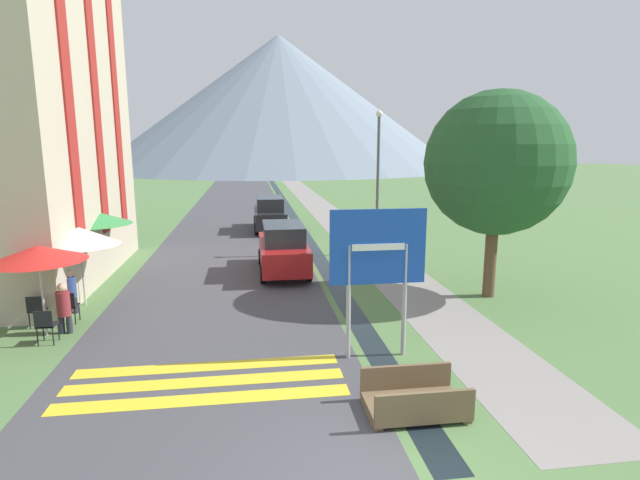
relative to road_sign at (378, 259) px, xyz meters
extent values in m
plane|color=#517542|center=(-1.11, 15.84, -2.20)|extent=(160.00, 160.00, 0.00)
cube|color=#424247|center=(-3.61, 25.84, -2.20)|extent=(6.40, 60.00, 0.01)
cube|color=gray|center=(2.49, 25.84, -2.20)|extent=(2.20, 60.00, 0.01)
cube|color=black|center=(0.09, 25.84, -2.20)|extent=(0.60, 60.00, 0.00)
cube|color=yellow|center=(-3.61, -1.41, -2.20)|extent=(5.44, 0.44, 0.01)
cube|color=yellow|center=(-3.61, -0.71, -2.20)|extent=(5.44, 0.44, 0.01)
cube|color=yellow|center=(-3.61, -0.01, -2.20)|extent=(5.44, 0.44, 0.01)
cone|color=slate|center=(3.26, 84.79, 9.70)|extent=(65.49, 65.49, 23.81)
cube|color=#BCAD93|center=(-10.51, 7.84, 4.23)|extent=(5.75, 9.52, 12.86)
cube|color=maroon|center=(-7.61, 5.22, 4.23)|extent=(0.06, 0.70, 9.65)
cube|color=maroon|center=(-7.61, 7.84, 4.23)|extent=(0.06, 0.70, 9.65)
cube|color=maroon|center=(-7.61, 10.46, 4.23)|extent=(0.06, 0.70, 9.65)
cylinder|color=#9E9EA3|center=(-0.62, 0.02, -0.94)|extent=(0.10, 0.10, 2.53)
cylinder|color=#9E9EA3|center=(0.62, 0.02, -0.94)|extent=(0.10, 0.10, 2.53)
cube|color=#1947B7|center=(0.00, 0.00, 0.28)|extent=(2.08, 0.05, 1.62)
cube|color=white|center=(0.00, -0.03, 0.28)|extent=(1.15, 0.02, 0.14)
cube|color=brown|center=(0.09, -2.38, -2.06)|extent=(1.70, 1.10, 0.12)
cube|color=brown|center=(0.09, -2.89, -1.78)|extent=(1.70, 0.08, 0.45)
cube|color=brown|center=(0.09, -1.87, -1.78)|extent=(1.70, 0.08, 0.45)
cube|color=brown|center=(-0.68, -2.38, -2.16)|extent=(0.16, 0.99, 0.08)
cube|color=brown|center=(0.86, -2.38, -2.16)|extent=(0.16, 0.99, 0.08)
cube|color=#A31919|center=(-1.51, 7.60, -1.48)|extent=(1.64, 4.28, 0.84)
cube|color=#23282D|center=(-1.51, 7.39, -0.72)|extent=(1.39, 2.36, 0.68)
cylinder|color=black|center=(-2.29, 8.93, -1.90)|extent=(0.18, 0.60, 0.60)
cylinder|color=black|center=(-0.73, 8.93, -1.90)|extent=(0.18, 0.60, 0.60)
cylinder|color=black|center=(-2.29, 6.27, -1.90)|extent=(0.18, 0.60, 0.60)
cylinder|color=black|center=(-0.73, 6.27, -1.90)|extent=(0.18, 0.60, 0.60)
cube|color=black|center=(-1.61, 16.71, -1.48)|extent=(1.60, 4.49, 0.84)
cube|color=#23282D|center=(-1.61, 16.49, -0.72)|extent=(1.36, 2.47, 0.68)
cylinder|color=black|center=(-2.37, 18.10, -1.90)|extent=(0.18, 0.60, 0.60)
cylinder|color=black|center=(-0.85, 18.10, -1.90)|extent=(0.18, 0.60, 0.60)
cylinder|color=black|center=(-2.37, 15.32, -1.90)|extent=(0.18, 0.60, 0.60)
cylinder|color=black|center=(-0.85, 15.32, -1.90)|extent=(0.18, 0.60, 0.60)
cube|color=black|center=(-7.41, 3.21, -1.75)|extent=(0.40, 0.40, 0.04)
cube|color=black|center=(-7.41, 3.03, -1.55)|extent=(0.40, 0.04, 0.40)
cylinder|color=black|center=(-7.58, 3.38, -1.98)|extent=(0.03, 0.03, 0.45)
cylinder|color=black|center=(-7.24, 3.38, -1.98)|extent=(0.03, 0.03, 0.45)
cylinder|color=black|center=(-7.58, 3.04, -1.98)|extent=(0.03, 0.03, 0.45)
cylinder|color=black|center=(-7.24, 3.04, -1.98)|extent=(0.03, 0.03, 0.45)
cube|color=black|center=(-8.10, 2.99, -1.75)|extent=(0.40, 0.40, 0.04)
cube|color=black|center=(-8.10, 2.81, -1.55)|extent=(0.40, 0.04, 0.40)
cylinder|color=black|center=(-8.27, 3.16, -1.98)|extent=(0.03, 0.03, 0.45)
cylinder|color=black|center=(-7.93, 3.16, -1.98)|extent=(0.03, 0.03, 0.45)
cylinder|color=black|center=(-8.27, 2.82, -1.98)|extent=(0.03, 0.03, 0.45)
cylinder|color=black|center=(-7.93, 2.82, -1.98)|extent=(0.03, 0.03, 0.45)
cube|color=black|center=(-7.45, 1.81, -1.75)|extent=(0.40, 0.40, 0.04)
cube|color=black|center=(-7.45, 1.63, -1.55)|extent=(0.40, 0.04, 0.40)
cylinder|color=black|center=(-7.62, 1.98, -1.98)|extent=(0.03, 0.03, 0.45)
cylinder|color=black|center=(-7.28, 1.98, -1.98)|extent=(0.03, 0.03, 0.45)
cylinder|color=black|center=(-7.62, 1.64, -1.98)|extent=(0.03, 0.03, 0.45)
cylinder|color=black|center=(-7.28, 1.64, -1.98)|extent=(0.03, 0.03, 0.45)
cube|color=black|center=(-7.91, 5.81, -1.75)|extent=(0.40, 0.40, 0.04)
cube|color=black|center=(-7.91, 5.63, -1.55)|extent=(0.40, 0.04, 0.40)
cylinder|color=black|center=(-8.08, 5.98, -1.98)|extent=(0.03, 0.03, 0.45)
cylinder|color=black|center=(-7.74, 5.98, -1.98)|extent=(0.03, 0.03, 0.45)
cylinder|color=black|center=(-8.08, 5.64, -1.98)|extent=(0.03, 0.03, 0.45)
cylinder|color=black|center=(-7.74, 5.64, -1.98)|extent=(0.03, 0.03, 0.45)
cylinder|color=#B7B2A8|center=(-7.69, 2.33, -1.12)|extent=(0.06, 0.06, 2.16)
cone|color=red|center=(-7.69, 2.33, -0.14)|extent=(2.20, 2.20, 0.37)
cylinder|color=#B7B2A8|center=(-7.48, 4.65, -1.13)|extent=(0.06, 0.06, 2.14)
cone|color=silver|center=(-7.48, 4.65, -0.16)|extent=(2.18, 2.18, 0.52)
cylinder|color=#B7B2A8|center=(-7.87, 7.39, -1.06)|extent=(0.06, 0.06, 2.28)
cone|color=#338442|center=(-7.87, 7.39, -0.02)|extent=(2.49, 2.49, 0.45)
cylinder|color=#282833|center=(-7.36, 2.41, -1.97)|extent=(0.14, 0.14, 0.46)
cylinder|color=#282833|center=(-7.18, 2.41, -1.97)|extent=(0.14, 0.14, 0.46)
cylinder|color=maroon|center=(-7.27, 2.41, -1.43)|extent=(0.32, 0.32, 0.61)
sphere|color=tan|center=(-7.27, 2.41, -1.03)|extent=(0.22, 0.22, 0.22)
cylinder|color=#282833|center=(-7.72, 3.97, -1.97)|extent=(0.14, 0.14, 0.46)
cylinder|color=#282833|center=(-7.54, 3.97, -1.97)|extent=(0.14, 0.14, 0.46)
cylinder|color=navy|center=(-7.63, 3.97, -1.46)|extent=(0.32, 0.32, 0.57)
sphere|color=tan|center=(-7.63, 3.97, -1.07)|extent=(0.22, 0.22, 0.22)
cylinder|color=#515156|center=(2.59, 10.04, 0.64)|extent=(0.12, 0.12, 5.68)
sphere|color=silver|center=(2.59, 10.04, 3.60)|extent=(0.28, 0.28, 0.28)
cylinder|color=brown|center=(4.55, 3.84, -1.07)|extent=(0.36, 0.36, 2.26)
sphere|color=#235128|center=(4.55, 3.84, 1.86)|extent=(4.24, 4.24, 4.24)
camera|label=1|loc=(-2.68, -10.06, 2.44)|focal=28.00mm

